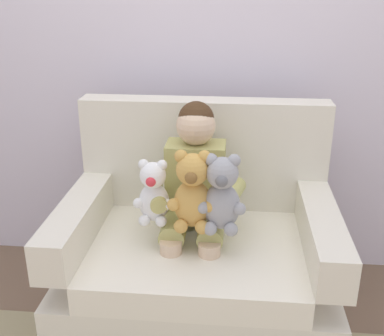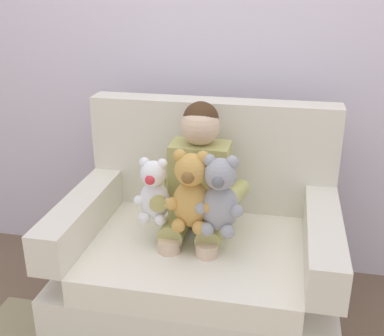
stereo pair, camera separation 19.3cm
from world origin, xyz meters
name	(u,v)px [view 2 (the right image)]	position (x,y,z in m)	size (l,w,h in m)	color
ground_plane	(198,325)	(0.00, 0.00, 0.00)	(8.00, 8.00, 0.00)	brown
back_wall	(225,30)	(0.00, 0.66, 1.30)	(6.00, 0.10, 2.60)	silver
armchair	(201,262)	(0.00, 0.04, 0.33)	(1.18, 0.84, 1.01)	silver
seated_child	(197,188)	(-0.02, 0.06, 0.69)	(0.45, 0.39, 0.82)	tan
plush_grey	(220,197)	(0.10, -0.11, 0.74)	(0.19, 0.16, 0.33)	#9E9EA3
plush_white	(154,192)	(-0.18, -0.07, 0.72)	(0.16, 0.13, 0.28)	white
plush_honey	(191,193)	(-0.01, -0.10, 0.74)	(0.20, 0.16, 0.34)	gold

